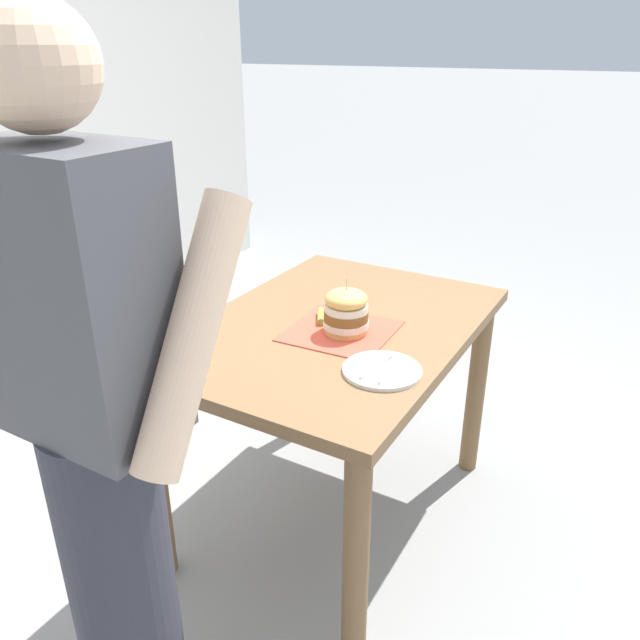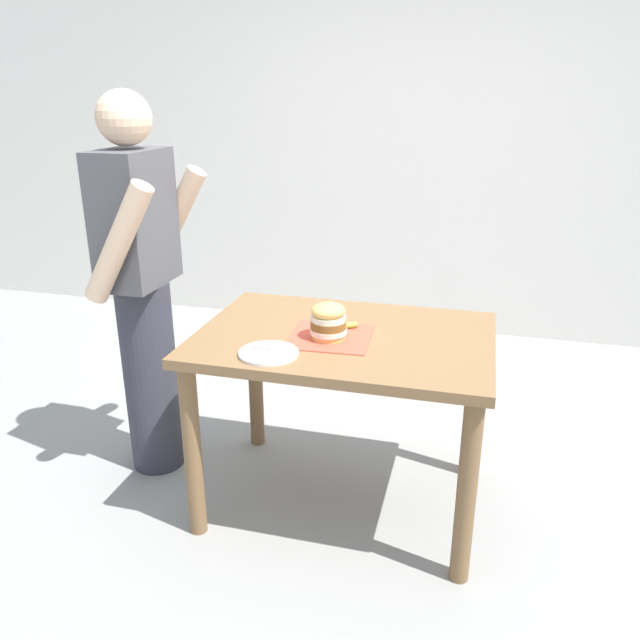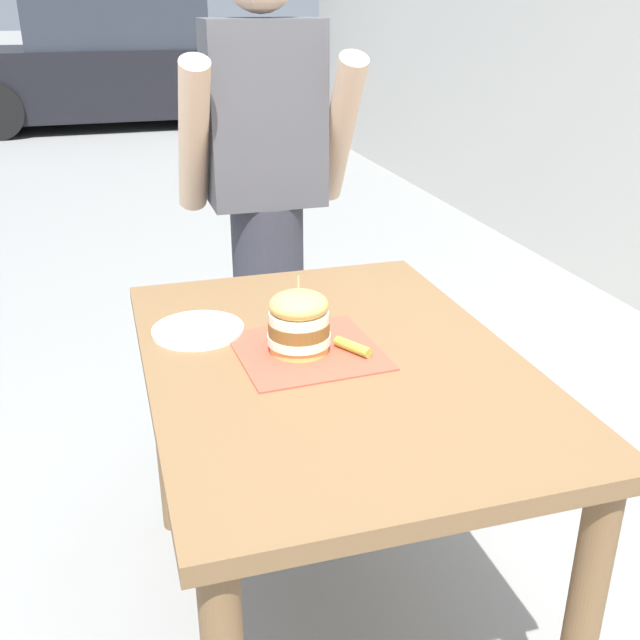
# 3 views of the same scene
# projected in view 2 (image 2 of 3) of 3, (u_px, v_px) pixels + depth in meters

# --- Properties ---
(ground_plane) EXTENTS (80.00, 80.00, 0.00)m
(ground_plane) POSITION_uv_depth(u_px,v_px,m) (342.00, 499.00, 2.73)
(ground_plane) COLOR gray
(patio_table) EXTENTS (0.82, 1.16, 0.78)m
(patio_table) POSITION_uv_depth(u_px,v_px,m) (344.00, 364.00, 2.50)
(patio_table) COLOR brown
(patio_table) RESTS_ON ground
(serving_paper) EXTENTS (0.33, 0.33, 0.00)m
(serving_paper) POSITION_uv_depth(u_px,v_px,m) (330.00, 337.00, 2.43)
(serving_paper) COLOR #D64C38
(serving_paper) RESTS_ON patio_table
(sandwich) EXTENTS (0.14, 0.14, 0.18)m
(sandwich) POSITION_uv_depth(u_px,v_px,m) (328.00, 321.00, 2.39)
(sandwich) COLOR #E5B25B
(sandwich) RESTS_ON serving_paper
(pickle_spear) EXTENTS (0.07, 0.10, 0.02)m
(pickle_spear) POSITION_uv_depth(u_px,v_px,m) (345.00, 326.00, 2.50)
(pickle_spear) COLOR #8EA83D
(pickle_spear) RESTS_ON serving_paper
(side_plate_with_forks) EXTENTS (0.22, 0.22, 0.02)m
(side_plate_with_forks) POSITION_uv_depth(u_px,v_px,m) (269.00, 353.00, 2.27)
(side_plate_with_forks) COLOR white
(side_plate_with_forks) RESTS_ON patio_table
(diner_across_table) EXTENTS (0.55, 0.35, 1.69)m
(diner_across_table) POSITION_uv_depth(u_px,v_px,m) (142.00, 286.00, 2.69)
(diner_across_table) COLOR #33333D
(diner_across_table) RESTS_ON ground
(parked_car_near_curb) EXTENTS (4.22, 1.87, 1.60)m
(parked_car_near_curb) POSITION_uv_depth(u_px,v_px,m) (18.00, 142.00, 11.95)
(parked_car_near_curb) COLOR navy
(parked_car_near_curb) RESTS_ON ground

